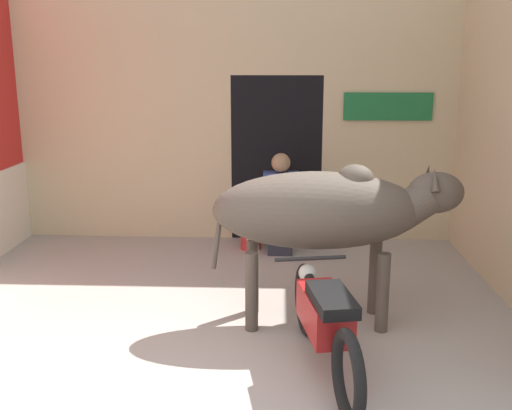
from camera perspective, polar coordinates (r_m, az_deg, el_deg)
The scene contains 5 objects.
wall_back_with_doorway at distance 7.78m, azimuth -0.57°, elevation 8.19°, with size 5.49×0.94×3.53m.
cow at distance 5.13m, azimuth 6.78°, elevation -0.57°, with size 2.15×0.74×1.41m.
motorcycle_near at distance 4.50m, azimuth 6.53°, elevation -10.72°, with size 0.59×1.85×0.73m.
shopkeeper_seated at distance 7.12m, azimuth 2.35°, elevation 0.45°, with size 0.42×0.34×1.20m.
plastic_stool at distance 7.32m, azimuth -0.50°, elevation -2.38°, with size 0.35×0.35×0.45m.
Camera 1 is at (0.58, -3.50, 2.26)m, focal length 42.00 mm.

